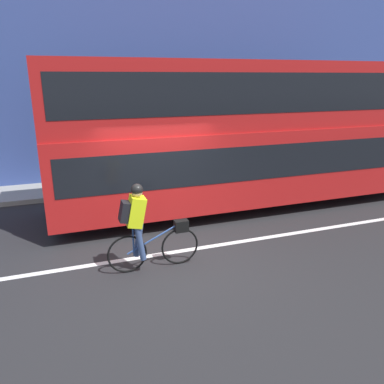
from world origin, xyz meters
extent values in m
plane|color=#232326|center=(0.00, 0.00, 0.00)|extent=(80.00, 80.00, 0.00)
cube|color=silver|center=(0.00, 0.28, 0.00)|extent=(50.00, 0.14, 0.01)
cube|color=gray|center=(0.00, 5.42, 0.07)|extent=(60.00, 1.75, 0.14)
cube|color=#33478C|center=(0.00, 6.45, 4.05)|extent=(60.00, 0.30, 8.10)
cylinder|color=black|center=(6.19, 2.53, 0.53)|extent=(1.06, 0.30, 1.06)
cylinder|color=black|center=(-0.36, 2.53, 0.53)|extent=(1.06, 0.30, 1.06)
cube|color=#B21919|center=(2.92, 2.53, 1.27)|extent=(10.56, 2.52, 1.89)
cube|color=black|center=(2.92, 2.53, 1.49)|extent=(10.14, 2.54, 0.83)
cube|color=#B21919|center=(2.92, 2.53, 3.02)|extent=(10.56, 2.42, 1.62)
cube|color=black|center=(2.92, 2.53, 3.10)|extent=(10.14, 2.44, 0.91)
torus|color=black|center=(0.02, -0.22, 0.37)|extent=(0.73, 0.04, 0.73)
torus|color=black|center=(-0.99, -0.22, 0.37)|extent=(0.73, 0.04, 0.73)
cylinder|color=#2D4C8C|center=(-0.48, -0.22, 0.60)|extent=(1.02, 0.03, 0.50)
cylinder|color=#2D4C8C|center=(-0.87, -0.22, 0.63)|extent=(0.03, 0.03, 0.54)
cube|color=black|center=(0.05, -0.22, 0.78)|extent=(0.26, 0.16, 0.22)
cube|color=#D8EA19|center=(-0.80, -0.22, 1.17)|extent=(0.37, 0.32, 0.58)
cube|color=black|center=(-1.00, -0.22, 1.19)|extent=(0.21, 0.26, 0.38)
cylinder|color=#384C7A|center=(-0.76, -0.13, 0.58)|extent=(0.22, 0.11, 0.66)
cylinder|color=#384C7A|center=(-0.76, -0.31, 0.58)|extent=(0.20, 0.11, 0.66)
sphere|color=tan|center=(-0.76, -0.22, 1.53)|extent=(0.19, 0.19, 0.19)
sphere|color=black|center=(-0.76, -0.22, 1.57)|extent=(0.21, 0.21, 0.21)
cylinder|color=#194C23|center=(5.90, 5.33, 0.54)|extent=(0.49, 0.49, 0.81)
camera|label=1|loc=(-1.94, -6.43, 3.47)|focal=35.00mm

